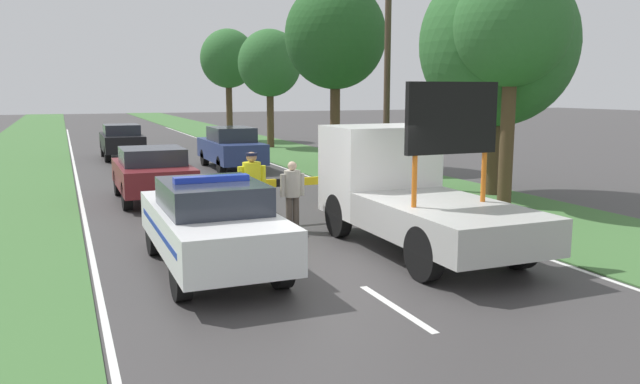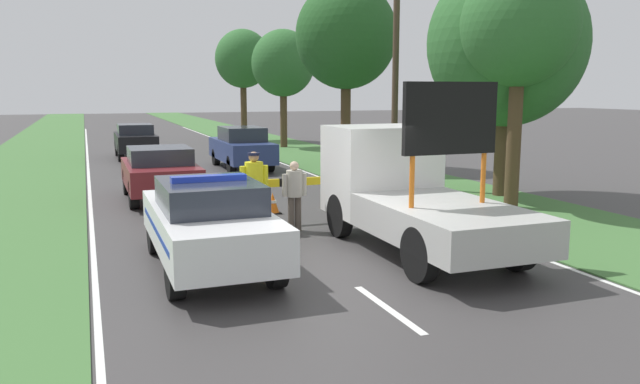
{
  "view_description": "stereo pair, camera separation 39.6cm",
  "coord_description": "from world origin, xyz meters",
  "px_view_note": "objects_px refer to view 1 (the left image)",
  "views": [
    {
      "loc": [
        -4.27,
        -9.63,
        3.08
      ],
      "look_at": [
        0.36,
        1.59,
        1.1
      ],
      "focal_mm": 35.0,
      "sensor_mm": 36.0,
      "label": 1
    },
    {
      "loc": [
        -3.9,
        -9.78,
        3.08
      ],
      "look_at": [
        0.36,
        1.59,
        1.1
      ],
      "focal_mm": 35.0,
      "sensor_mm": 36.0,
      "label": 2
    }
  ],
  "objects_px": {
    "road_barrier": "(276,186)",
    "roadside_tree_far_left": "(498,44)",
    "work_truck": "(406,190)",
    "traffic_cone_centre_front": "(264,234)",
    "queued_car_sedan_black": "(122,141)",
    "roadside_tree_near_left": "(270,64)",
    "queued_car_hatch_blue": "(231,148)",
    "roadside_tree_near_right": "(335,36)",
    "utility_pole": "(387,61)",
    "pedestrian_civilian": "(292,190)",
    "traffic_cone_near_truck": "(330,195)",
    "police_car": "(211,223)",
    "roadside_tree_mid_right": "(228,59)",
    "queued_car_wagon_maroon": "(152,172)",
    "traffic_cone_near_police": "(268,204)",
    "police_officer": "(252,185)",
    "roadside_tree_mid_left": "(512,27)"
  },
  "relations": [
    {
      "from": "road_barrier",
      "to": "roadside_tree_far_left",
      "type": "xyz_separation_m",
      "value": [
        7.21,
        1.37,
        3.52
      ]
    },
    {
      "from": "work_truck",
      "to": "traffic_cone_centre_front",
      "type": "relative_size",
      "value": 8.41
    },
    {
      "from": "queued_car_sedan_black",
      "to": "roadside_tree_near_left",
      "type": "bearing_deg",
      "value": -161.15
    },
    {
      "from": "traffic_cone_centre_front",
      "to": "queued_car_hatch_blue",
      "type": "distance_m",
      "value": 13.06
    },
    {
      "from": "queued_car_sedan_black",
      "to": "roadside_tree_near_right",
      "type": "xyz_separation_m",
      "value": [
        7.67,
        -6.72,
        4.36
      ]
    },
    {
      "from": "traffic_cone_centre_front",
      "to": "utility_pole",
      "type": "distance_m",
      "value": 9.34
    },
    {
      "from": "pedestrian_civilian",
      "to": "utility_pole",
      "type": "bearing_deg",
      "value": 43.21
    },
    {
      "from": "work_truck",
      "to": "roadside_tree_far_left",
      "type": "height_order",
      "value": "roadside_tree_far_left"
    },
    {
      "from": "traffic_cone_centre_front",
      "to": "traffic_cone_near_truck",
      "type": "xyz_separation_m",
      "value": [
        3.0,
        3.66,
        0.0
      ]
    },
    {
      "from": "police_car",
      "to": "roadside_tree_mid_right",
      "type": "distance_m",
      "value": 28.8
    },
    {
      "from": "roadside_tree_near_left",
      "to": "queued_car_wagon_maroon",
      "type": "bearing_deg",
      "value": -119.46
    },
    {
      "from": "roadside_tree_far_left",
      "to": "queued_car_wagon_maroon",
      "type": "bearing_deg",
      "value": 162.82
    },
    {
      "from": "queued_car_wagon_maroon",
      "to": "queued_car_sedan_black",
      "type": "xyz_separation_m",
      "value": [
        0.2,
        11.8,
        0.03
      ]
    },
    {
      "from": "work_truck",
      "to": "traffic_cone_centre_front",
      "type": "bearing_deg",
      "value": -17.39
    },
    {
      "from": "traffic_cone_near_truck",
      "to": "queued_car_sedan_black",
      "type": "relative_size",
      "value": 0.15
    },
    {
      "from": "traffic_cone_near_police",
      "to": "traffic_cone_centre_front",
      "type": "bearing_deg",
      "value": -109.08
    },
    {
      "from": "police_car",
      "to": "traffic_cone_near_police",
      "type": "bearing_deg",
      "value": 65.81
    },
    {
      "from": "roadside_tree_near_right",
      "to": "roadside_tree_mid_right",
      "type": "relative_size",
      "value": 1.08
    },
    {
      "from": "queued_car_sedan_black",
      "to": "roadside_tree_mid_right",
      "type": "relative_size",
      "value": 0.62
    },
    {
      "from": "police_officer",
      "to": "roadside_tree_mid_right",
      "type": "bearing_deg",
      "value": -101.33
    },
    {
      "from": "roadside_tree_near_right",
      "to": "police_car",
      "type": "bearing_deg",
      "value": -122.05
    },
    {
      "from": "road_barrier",
      "to": "utility_pole",
      "type": "bearing_deg",
      "value": 42.85
    },
    {
      "from": "road_barrier",
      "to": "roadside_tree_mid_right",
      "type": "height_order",
      "value": "roadside_tree_mid_right"
    },
    {
      "from": "traffic_cone_near_truck",
      "to": "roadside_tree_near_left",
      "type": "relative_size",
      "value": 0.1
    },
    {
      "from": "work_truck",
      "to": "roadside_tree_mid_left",
      "type": "relative_size",
      "value": 0.85
    },
    {
      "from": "road_barrier",
      "to": "traffic_cone_centre_front",
      "type": "height_order",
      "value": "road_barrier"
    },
    {
      "from": "road_barrier",
      "to": "police_officer",
      "type": "height_order",
      "value": "police_officer"
    },
    {
      "from": "traffic_cone_near_police",
      "to": "pedestrian_civilian",
      "type": "bearing_deg",
      "value": -92.88
    },
    {
      "from": "traffic_cone_near_police",
      "to": "roadside_tree_near_right",
      "type": "relative_size",
      "value": 0.07
    },
    {
      "from": "work_truck",
      "to": "traffic_cone_centre_front",
      "type": "distance_m",
      "value": 2.96
    },
    {
      "from": "road_barrier",
      "to": "roadside_tree_far_left",
      "type": "distance_m",
      "value": 8.14
    },
    {
      "from": "roadside_tree_mid_left",
      "to": "roadside_tree_mid_right",
      "type": "distance_m",
      "value": 24.72
    },
    {
      "from": "roadside_tree_mid_right",
      "to": "queued_car_hatch_blue",
      "type": "bearing_deg",
      "value": -104.12
    },
    {
      "from": "queued_car_hatch_blue",
      "to": "queued_car_sedan_black",
      "type": "distance_m",
      "value": 6.65
    },
    {
      "from": "roadside_tree_far_left",
      "to": "utility_pole",
      "type": "height_order",
      "value": "utility_pole"
    },
    {
      "from": "roadside_tree_mid_right",
      "to": "utility_pole",
      "type": "distance_m",
      "value": 20.44
    },
    {
      "from": "utility_pole",
      "to": "police_officer",
      "type": "bearing_deg",
      "value": -141.85
    },
    {
      "from": "pedestrian_civilian",
      "to": "roadside_tree_mid_right",
      "type": "xyz_separation_m",
      "value": [
        5.03,
        25.23,
        4.06
      ]
    },
    {
      "from": "traffic_cone_near_police",
      "to": "traffic_cone_centre_front",
      "type": "height_order",
      "value": "traffic_cone_centre_front"
    },
    {
      "from": "police_car",
      "to": "roadside_tree_mid_right",
      "type": "xyz_separation_m",
      "value": [
        7.35,
        27.53,
        4.14
      ]
    },
    {
      "from": "traffic_cone_near_truck",
      "to": "queued_car_wagon_maroon",
      "type": "xyz_separation_m",
      "value": [
        -4.24,
        2.86,
        0.48
      ]
    },
    {
      "from": "traffic_cone_near_police",
      "to": "queued_car_hatch_blue",
      "type": "height_order",
      "value": "queued_car_hatch_blue"
    },
    {
      "from": "pedestrian_civilian",
      "to": "roadside_tree_near_right",
      "type": "distance_m",
      "value": 12.45
    },
    {
      "from": "police_car",
      "to": "roadside_tree_near_left",
      "type": "height_order",
      "value": "roadside_tree_near_left"
    },
    {
      "from": "queued_car_sedan_black",
      "to": "utility_pole",
      "type": "relative_size",
      "value": 0.54
    },
    {
      "from": "police_officer",
      "to": "roadside_tree_far_left",
      "type": "xyz_separation_m",
      "value": [
        7.96,
        1.99,
        3.35
      ]
    },
    {
      "from": "roadside_tree_mid_left",
      "to": "police_car",
      "type": "bearing_deg",
      "value": -161.55
    },
    {
      "from": "pedestrian_civilian",
      "to": "traffic_cone_near_police",
      "type": "distance_m",
      "value": 2.19
    },
    {
      "from": "roadside_tree_mid_right",
      "to": "roadside_tree_far_left",
      "type": "height_order",
      "value": "roadside_tree_mid_right"
    },
    {
      "from": "queued_car_hatch_blue",
      "to": "pedestrian_civilian",
      "type": "bearing_deg",
      "value": 82.24
    }
  ]
}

